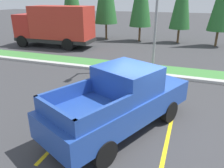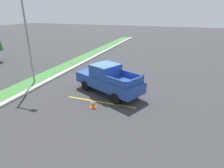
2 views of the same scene
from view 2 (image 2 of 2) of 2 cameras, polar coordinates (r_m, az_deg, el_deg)
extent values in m
plane|color=#38383A|center=(14.73, -2.36, -1.23)|extent=(120.00, 120.00, 0.00)
cube|color=yellow|center=(12.58, -3.54, -5.39)|extent=(0.12, 4.80, 0.01)
cube|color=yellow|center=(15.22, 1.03, -0.43)|extent=(0.12, 4.80, 0.01)
cube|color=#B2B2AD|center=(17.11, -18.09, 1.25)|extent=(56.00, 0.40, 0.15)
cube|color=#42843D|center=(17.80, -20.90, 1.50)|extent=(56.00, 1.80, 0.06)
cylinder|color=black|center=(14.31, -7.83, -0.48)|extent=(0.57, 0.81, 0.76)
cylinder|color=black|center=(15.32, -2.83, 1.20)|extent=(0.57, 0.81, 0.76)
cylinder|color=black|center=(12.19, 1.21, -4.32)|extent=(0.57, 0.81, 0.76)
cylinder|color=black|center=(13.36, 6.24, -2.03)|extent=(0.57, 0.81, 0.76)
cube|color=#23479E|center=(13.54, -1.05, 0.71)|extent=(3.91, 5.52, 0.76)
cube|color=#23479E|center=(13.49, -1.97, 4.21)|extent=(2.27, 2.19, 0.84)
cube|color=#2D3842|center=(14.06, -4.29, 5.09)|extent=(1.49, 0.74, 0.63)
cube|color=#23479E|center=(11.81, 0.90, 0.64)|extent=(0.89, 1.77, 0.44)
cube|color=#23479E|center=(13.02, 6.09, 2.53)|extent=(0.89, 1.77, 0.44)
cube|color=#23479E|center=(11.87, 6.89, 0.59)|extent=(1.68, 0.85, 0.44)
cube|color=silver|center=(15.45, -7.69, 2.22)|extent=(1.70, 0.90, 0.28)
cylinder|color=gray|center=(16.23, -24.03, 12.81)|extent=(0.14, 0.14, 7.48)
cube|color=orange|center=(11.96, -5.62, -6.88)|extent=(0.36, 0.36, 0.04)
cone|color=orange|center=(11.82, -5.67, -5.60)|extent=(0.28, 0.28, 0.56)
cylinder|color=white|center=(11.81, -5.68, -5.48)|extent=(0.19, 0.19, 0.07)
camera|label=1|loc=(13.87, 26.34, 12.77)|focal=35.24mm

